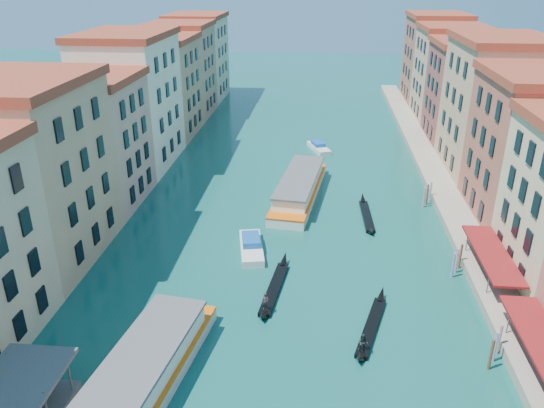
{
  "coord_description": "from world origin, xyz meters",
  "views": [
    {
      "loc": [
        4.19,
        -10.24,
        29.69
      ],
      "look_at": [
        -0.76,
        42.43,
        6.11
      ],
      "focal_mm": 35.0,
      "sensor_mm": 36.0,
      "label": 1
    }
  ],
  "objects_px": {
    "vaporetto_far": "(299,187)",
    "gondola_right": "(371,326)",
    "vaporetto_near": "(135,385)",
    "gondola_fore": "(274,287)"
  },
  "relations": [
    {
      "from": "vaporetto_far",
      "to": "gondola_right",
      "type": "xyz_separation_m",
      "value": [
        7.81,
        -29.87,
        -0.99
      ]
    },
    {
      "from": "vaporetto_near",
      "to": "gondola_fore",
      "type": "relative_size",
      "value": 1.8
    },
    {
      "from": "vaporetto_near",
      "to": "gondola_right",
      "type": "relative_size",
      "value": 1.95
    },
    {
      "from": "gondola_fore",
      "to": "vaporetto_near",
      "type": "bearing_deg",
      "value": -112.67
    },
    {
      "from": "vaporetto_near",
      "to": "gondola_fore",
      "type": "xyz_separation_m",
      "value": [
        8.94,
        15.73,
        -1.05
      ]
    },
    {
      "from": "vaporetto_near",
      "to": "vaporetto_far",
      "type": "xyz_separation_m",
      "value": [
        10.31,
        40.0,
        -0.04
      ]
    },
    {
      "from": "vaporetto_near",
      "to": "gondola_fore",
      "type": "bearing_deg",
      "value": 68.8
    },
    {
      "from": "vaporetto_far",
      "to": "gondola_right",
      "type": "distance_m",
      "value": 30.89
    },
    {
      "from": "gondola_fore",
      "to": "gondola_right",
      "type": "bearing_deg",
      "value": -24.43
    },
    {
      "from": "vaporetto_near",
      "to": "vaporetto_far",
      "type": "relative_size",
      "value": 1.03
    }
  ]
}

